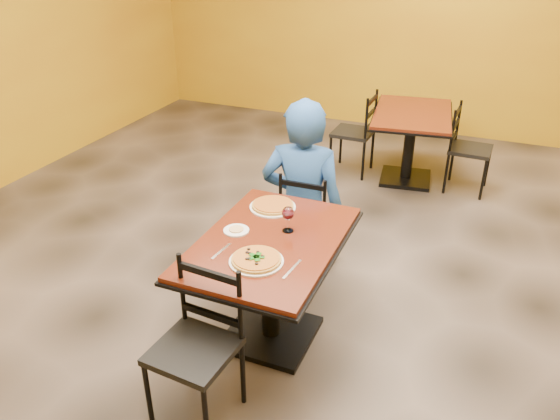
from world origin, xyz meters
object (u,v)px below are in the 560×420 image
at_px(diner, 303,184).
at_px(plate_main, 256,261).
at_px(chair_main_far, 309,218).
at_px(chair_second_left, 353,133).
at_px(plate_far, 273,207).
at_px(pizza_far, 273,205).
at_px(wine_glass, 288,218).
at_px(side_plate, 236,230).
at_px(chair_main_near, 194,352).
at_px(chair_second_right, 471,150).
at_px(table_second, 411,131).
at_px(pizza_main, 256,259).
at_px(table_main, 270,266).

relative_size(diner, plate_main, 4.35).
xyz_separation_m(chair_main_far, diner, (-0.06, 0.04, 0.26)).
relative_size(chair_second_left, plate_far, 2.88).
distance_m(diner, pizza_far, 0.59).
height_order(pizza_far, wine_glass, wine_glass).
bearing_deg(side_plate, diner, 84.75).
xyz_separation_m(chair_main_near, plate_main, (0.15, 0.49, 0.31)).
relative_size(chair_second_left, diner, 0.66).
relative_size(chair_second_left, chair_second_right, 1.03).
xyz_separation_m(plate_far, wine_glass, (0.21, -0.25, 0.08)).
distance_m(table_second, wine_glass, 2.73).
relative_size(table_second, chair_second_left, 1.39).
height_order(table_second, chair_main_far, chair_main_far).
bearing_deg(pizza_main, plate_main, 0.00).
bearing_deg(pizza_far, table_second, 78.84).
bearing_deg(plate_main, diner, 98.06).
height_order(plate_main, wine_glass, wine_glass).
bearing_deg(diner, side_plate, 76.21).
bearing_deg(plate_main, chair_main_far, 95.24).
height_order(chair_second_left, plate_main, chair_second_left).
height_order(chair_second_right, pizza_main, chair_second_right).
bearing_deg(chair_main_near, wine_glass, 82.90).
height_order(table_main, plate_far, plate_far).
distance_m(chair_second_right, pizza_far, 2.71).
relative_size(pizza_far, side_plate, 1.75).
relative_size(plate_far, pizza_far, 1.11).
height_order(chair_main_far, diner, diner).
relative_size(chair_second_left, pizza_main, 3.14).
bearing_deg(table_main, plate_far, 111.02).
height_order(diner, side_plate, diner).
xyz_separation_m(chair_second_right, plate_far, (-1.09, -2.45, 0.32)).
height_order(chair_main_far, plate_main, chair_main_far).
relative_size(table_main, chair_second_right, 1.41).
relative_size(chair_main_far, diner, 0.62).
relative_size(plate_far, wine_glass, 1.72).
bearing_deg(side_plate, pizza_main, -45.85).
height_order(chair_main_near, chair_second_right, chair_main_near).
distance_m(plate_main, plate_far, 0.67).
height_order(plate_main, side_plate, same).
xyz_separation_m(chair_main_near, side_plate, (-0.12, 0.76, 0.31)).
distance_m(table_main, table_second, 2.86).
bearing_deg(chair_second_left, table_main, 6.43).
bearing_deg(diner, wine_glass, 95.45).
height_order(chair_main_far, chair_second_left, chair_second_left).
bearing_deg(table_second, plate_far, -101.16).
bearing_deg(chair_second_right, pizza_main, 165.87).
bearing_deg(chair_second_left, pizza_far, 3.83).
xyz_separation_m(table_second, pizza_main, (-0.31, -3.10, 0.22)).
height_order(chair_second_left, plate_far, chair_second_left).
xyz_separation_m(pizza_main, wine_glass, (0.03, 0.39, 0.07)).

